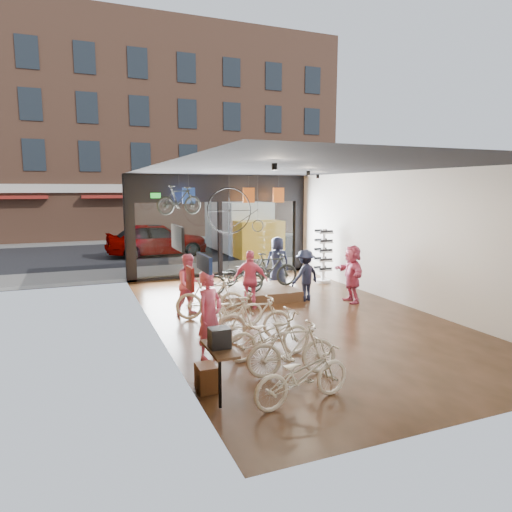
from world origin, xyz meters
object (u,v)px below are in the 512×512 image
floor_bike_2 (269,335)px  floor_bike_4 (232,310)px  customer_4 (277,262)px  box_truck (244,228)px  customer_1 (190,285)px  customer_0 (210,315)px  customer_5 (352,274)px  floor_bike_3 (255,318)px  display_bike_mid (270,270)px  street_car (157,239)px  penny_farthing (238,212)px  hung_bike (179,200)px  customer_3 (305,275)px  sunglasses_rack (323,256)px  floor_bike_0 (302,375)px  display_bike_right (245,272)px  floor_bike_5 (211,298)px  customer_2 (251,280)px  display_bike_left (234,279)px  floor_bike_1 (292,349)px

floor_bike_2 → floor_bike_4: floor_bike_2 is taller
floor_bike_4 → customer_4: customer_4 is taller
box_truck → customer_1: 11.33m
customer_0 → floor_bike_2: bearing=-55.5°
customer_5 → customer_1: bearing=-86.7°
floor_bike_3 → display_bike_mid: (1.98, 3.64, 0.33)m
display_bike_mid → customer_5: customer_5 is taller
box_truck → floor_bike_3: size_ratio=3.99×
floor_bike_3 → customer_1: (-0.80, 2.57, 0.31)m
street_car → penny_farthing: bearing=-169.2°
customer_5 → hung_bike: 5.96m
customer_1 → hung_bike: size_ratio=1.02×
customer_3 → floor_bike_3: bearing=28.8°
sunglasses_rack → street_car: bearing=103.1°
customer_3 → penny_farthing: (-1.00, 3.00, 1.74)m
street_car → display_bike_mid: (1.74, -9.95, 0.00)m
floor_bike_0 → display_bike_right: (1.78, 7.27, 0.25)m
display_bike_mid → sunglasses_rack: sunglasses_rack is taller
floor_bike_3 → penny_farthing: penny_farthing is taller
floor_bike_5 → penny_farthing: size_ratio=0.90×
customer_0 → floor_bike_4: bearing=24.3°
floor_bike_0 → customer_1: size_ratio=1.07×
customer_2 → sunglasses_rack: 4.38m
display_bike_mid → display_bike_left: bearing=111.2°
street_car → customer_2: street_car is taller
floor_bike_4 → floor_bike_5: size_ratio=0.91×
floor_bike_0 → display_bike_mid: (2.38, 6.62, 0.38)m
customer_2 → customer_3: customer_2 is taller
street_car → floor_bike_2: 14.65m
display_bike_mid → penny_farthing: (-0.26, 2.16, 1.67)m
customer_4 → customer_2: bearing=58.9°
floor_bike_1 → display_bike_right: size_ratio=1.06×
display_bike_left → customer_5: (3.26, -1.03, 0.09)m
customer_3 → customer_4: (0.08, 2.14, 0.08)m
display_bike_left → customer_5: size_ratio=1.01×
floor_bike_5 → display_bike_mid: size_ratio=1.00×
display_bike_left → customer_0: customer_0 is taller
penny_farthing → customer_2: bearing=-104.2°
box_truck → floor_bike_3: box_truck is taller
display_bike_mid → customer_5: size_ratio=1.05×
box_truck → penny_farthing: (-2.73, -6.79, 1.19)m
floor_bike_2 → customer_2: size_ratio=1.09×
floor_bike_2 → customer_5: customer_5 is taller
customer_2 → customer_3: 1.85m
display_bike_left → floor_bike_4: bearing=164.5°
sunglasses_rack → floor_bike_5: bearing=-162.9°
street_car → box_truck: size_ratio=0.73×
customer_5 → penny_farthing: 4.57m
floor_bike_0 → customer_2: bearing=-21.5°
floor_bike_1 → customer_1: customer_1 is taller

